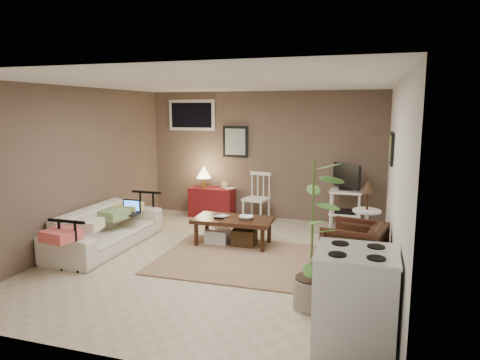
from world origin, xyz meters
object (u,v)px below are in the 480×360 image
(sofa, at_px, (106,221))
(spindle_chair, at_px, (257,199))
(red_console, at_px, (211,199))
(stove, at_px, (355,300))
(coffee_table, at_px, (233,229))
(side_table, at_px, (367,209))
(armchair, at_px, (354,245))
(tv_stand, at_px, (346,195))
(potted_plant, at_px, (312,229))

(sofa, xyz_separation_m, spindle_chair, (1.77, 2.10, 0.03))
(red_console, xyz_separation_m, stove, (2.87, -4.00, 0.10))
(coffee_table, relative_size, side_table, 1.12)
(coffee_table, height_order, red_console, red_console)
(side_table, height_order, armchair, side_table)
(armchair, bearing_deg, coffee_table, -95.64)
(spindle_chair, height_order, tv_stand, tv_stand)
(sofa, bearing_deg, armchair, -89.25)
(spindle_chair, xyz_separation_m, stove, (1.91, -3.86, 0.02))
(tv_stand, bearing_deg, armchair, -83.39)
(side_table, relative_size, potted_plant, 0.66)
(tv_stand, relative_size, stove, 1.27)
(coffee_table, distance_m, stove, 3.08)
(red_console, relative_size, tv_stand, 0.87)
(coffee_table, distance_m, armchair, 1.93)
(red_console, relative_size, stove, 1.10)
(coffee_table, bearing_deg, spindle_chair, 90.35)
(sofa, height_order, side_table, side_table)
(red_console, distance_m, tv_stand, 2.56)
(armchair, bearing_deg, red_console, -115.39)
(potted_plant, bearing_deg, red_console, 125.64)
(coffee_table, bearing_deg, side_table, 6.57)
(red_console, height_order, side_table, side_table)
(stove, bearing_deg, coffee_table, 128.28)
(coffee_table, height_order, sofa, sofa)
(sofa, xyz_separation_m, armchair, (3.61, 0.05, -0.04))
(side_table, bearing_deg, sofa, -166.69)
(red_console, xyz_separation_m, side_table, (2.91, -1.36, 0.32))
(coffee_table, xyz_separation_m, sofa, (-1.78, -0.66, 0.15))
(coffee_table, height_order, stove, stove)
(coffee_table, bearing_deg, stove, -51.72)
(coffee_table, relative_size, red_console, 1.22)
(armchair, bearing_deg, sofa, -76.35)
(side_table, xyz_separation_m, stove, (-0.05, -2.64, -0.22))
(potted_plant, xyz_separation_m, stove, (0.46, -0.65, -0.42))
(spindle_chair, height_order, stove, spindle_chair)
(potted_plant, bearing_deg, armchair, 71.51)
(stove, bearing_deg, side_table, 88.94)
(spindle_chair, distance_m, armchair, 2.76)
(spindle_chair, bearing_deg, sofa, -130.11)
(tv_stand, xyz_separation_m, potted_plant, (-0.14, -3.23, 0.26))
(spindle_chair, xyz_separation_m, tv_stand, (1.59, 0.02, 0.17))
(sofa, xyz_separation_m, side_table, (3.74, 0.88, 0.26))
(sofa, height_order, tv_stand, tv_stand)
(side_table, height_order, potted_plant, potted_plant)
(spindle_chair, height_order, side_table, side_table)
(red_console, xyz_separation_m, tv_stand, (2.54, -0.12, 0.26))
(coffee_table, distance_m, red_console, 1.86)
(red_console, xyz_separation_m, spindle_chair, (0.95, -0.14, 0.09))
(spindle_chair, xyz_separation_m, potted_plant, (1.45, -3.21, 0.43))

